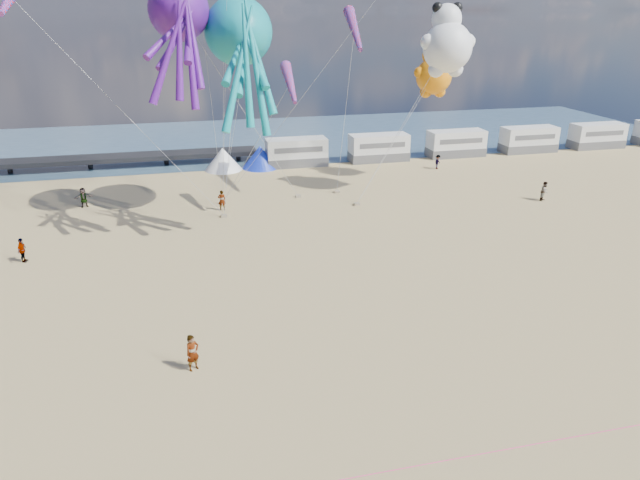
# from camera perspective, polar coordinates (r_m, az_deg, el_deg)

# --- Properties ---
(ground) EXTENTS (120.00, 120.00, 0.00)m
(ground) POSITION_cam_1_polar(r_m,az_deg,el_deg) (26.51, 1.94, -14.98)
(ground) COLOR tan
(ground) RESTS_ON ground
(water) EXTENTS (120.00, 120.00, 0.00)m
(water) POSITION_cam_1_polar(r_m,az_deg,el_deg) (77.26, -9.00, 9.84)
(water) COLOR #375269
(water) RESTS_ON ground
(motorhome_0) EXTENTS (6.60, 2.50, 3.00)m
(motorhome_0) POSITION_cam_1_polar(r_m,az_deg,el_deg) (63.19, -2.37, 8.77)
(motorhome_0) COLOR silver
(motorhome_0) RESTS_ON ground
(motorhome_1) EXTENTS (6.60, 2.50, 3.00)m
(motorhome_1) POSITION_cam_1_polar(r_m,az_deg,el_deg) (65.63, 5.90, 9.17)
(motorhome_1) COLOR silver
(motorhome_1) RESTS_ON ground
(motorhome_2) EXTENTS (6.60, 2.50, 3.00)m
(motorhome_2) POSITION_cam_1_polar(r_m,az_deg,el_deg) (69.29, 13.45, 9.38)
(motorhome_2) COLOR silver
(motorhome_2) RESTS_ON ground
(motorhome_3) EXTENTS (6.60, 2.50, 3.00)m
(motorhome_3) POSITION_cam_1_polar(r_m,az_deg,el_deg) (74.00, 20.14, 9.42)
(motorhome_3) COLOR silver
(motorhome_3) RESTS_ON ground
(motorhome_4) EXTENTS (6.60, 2.50, 3.00)m
(motorhome_4) POSITION_cam_1_polar(r_m,az_deg,el_deg) (79.56, 25.97, 9.36)
(motorhome_4) COLOR silver
(motorhome_4) RESTS_ON ground
(tent_white) EXTENTS (4.00, 4.00, 2.40)m
(tent_white) POSITION_cam_1_polar(r_m,az_deg,el_deg) (62.27, -9.68, 8.00)
(tent_white) COLOR white
(tent_white) RESTS_ON ground
(tent_blue) EXTENTS (4.00, 4.00, 2.40)m
(tent_blue) POSITION_cam_1_polar(r_m,az_deg,el_deg) (62.64, -6.00, 8.27)
(tent_blue) COLOR #1933CC
(tent_blue) RESTS_ON ground
(rope_line) EXTENTS (34.00, 0.03, 0.03)m
(rope_line) POSITION_cam_1_polar(r_m,az_deg,el_deg) (22.88, 5.49, -22.23)
(rope_line) COLOR #F2338C
(rope_line) RESTS_ON ground
(standing_person) EXTENTS (0.80, 0.72, 1.85)m
(standing_person) POSITION_cam_1_polar(r_m,az_deg,el_deg) (28.07, -12.62, -10.94)
(standing_person) COLOR tan
(standing_person) RESTS_ON ground
(beachgoer_1) EXTENTS (1.02, 0.94, 1.76)m
(beachgoer_1) POSITION_cam_1_polar(r_m,az_deg,el_deg) (55.06, 21.54, 4.56)
(beachgoer_1) COLOR #7F6659
(beachgoer_1) RESTS_ON ground
(beachgoer_2) EXTENTS (0.94, 0.93, 1.53)m
(beachgoer_2) POSITION_cam_1_polar(r_m,az_deg,el_deg) (63.20, 11.69, 7.65)
(beachgoer_2) COLOR #7F6659
(beachgoer_2) RESTS_ON ground
(beachgoer_3) EXTENTS (0.87, 1.22, 1.71)m
(beachgoer_3) POSITION_cam_1_polar(r_m,az_deg,el_deg) (43.52, -27.64, -0.91)
(beachgoer_3) COLOR #7F6659
(beachgoer_3) RESTS_ON ground
(beachgoer_4) EXTENTS (1.09, 0.71, 1.73)m
(beachgoer_4) POSITION_cam_1_polar(r_m,az_deg,el_deg) (53.62, -22.58, 3.95)
(beachgoer_4) COLOR #7F6659
(beachgoer_4) RESTS_ON ground
(beachgoer_5) EXTENTS (1.70, 0.73, 1.78)m
(beachgoer_5) POSITION_cam_1_polar(r_m,az_deg,el_deg) (49.42, -9.78, 3.94)
(beachgoer_5) COLOR #7F6659
(beachgoer_5) RESTS_ON ground
(sandbag_a) EXTENTS (0.50, 0.35, 0.22)m
(sandbag_a) POSITION_cam_1_polar(r_m,az_deg,el_deg) (47.93, -9.56, 2.40)
(sandbag_a) COLOR gray
(sandbag_a) RESTS_ON ground
(sandbag_b) EXTENTS (0.50, 0.35, 0.22)m
(sandbag_b) POSITION_cam_1_polar(r_m,az_deg,el_deg) (52.43, -2.21, 4.41)
(sandbag_b) COLOR gray
(sandbag_b) RESTS_ON ground
(sandbag_c) EXTENTS (0.50, 0.35, 0.22)m
(sandbag_c) POSITION_cam_1_polar(r_m,az_deg,el_deg) (50.28, 3.71, 3.60)
(sandbag_c) COLOR gray
(sandbag_c) RESTS_ON ground
(sandbag_d) EXTENTS (0.50, 0.35, 0.22)m
(sandbag_d) POSITION_cam_1_polar(r_m,az_deg,el_deg) (53.73, 1.69, 4.86)
(sandbag_d) COLOR gray
(sandbag_d) RESTS_ON ground
(sandbag_e) EXTENTS (0.50, 0.35, 0.22)m
(sandbag_e) POSITION_cam_1_polar(r_m,az_deg,el_deg) (51.31, -9.68, 3.71)
(sandbag_e) COLOR gray
(sandbag_e) RESTS_ON ground
(kite_octopus_teal) EXTENTS (4.57, 10.26, 11.63)m
(kite_octopus_teal) POSITION_cam_1_polar(r_m,az_deg,el_deg) (46.14, -8.18, 19.95)
(kite_octopus_teal) COLOR teal
(kite_octopus_purple) EXTENTS (7.58, 10.26, 10.78)m
(kite_octopus_purple) POSITION_cam_1_polar(r_m,az_deg,el_deg) (45.41, -13.95, 21.42)
(kite_octopus_purple) COLOR #531483
(kite_panda) EXTENTS (6.51, 6.36, 7.08)m
(kite_panda) POSITION_cam_1_polar(r_m,az_deg,el_deg) (51.63, 12.62, 18.28)
(kite_panda) COLOR white
(kite_teddy_orange) EXTENTS (4.54, 4.33, 5.78)m
(kite_teddy_orange) POSITION_cam_1_polar(r_m,az_deg,el_deg) (57.01, 11.31, 15.77)
(kite_teddy_orange) COLOR orange
(windsock_mid) EXTENTS (1.84, 6.90, 6.82)m
(windsock_mid) POSITION_cam_1_polar(r_m,az_deg,el_deg) (50.84, 3.46, 20.28)
(windsock_mid) COLOR red
(windsock_right) EXTENTS (1.01, 4.90, 4.88)m
(windsock_right) POSITION_cam_1_polar(r_m,az_deg,el_deg) (45.49, -3.01, 15.37)
(windsock_right) COLOR red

